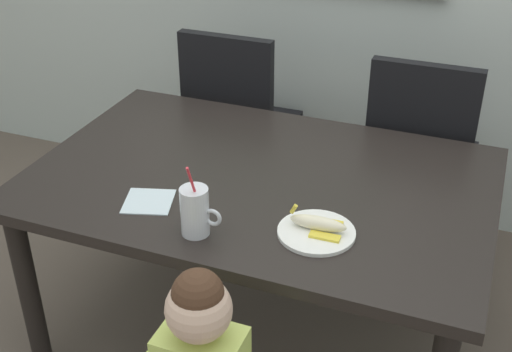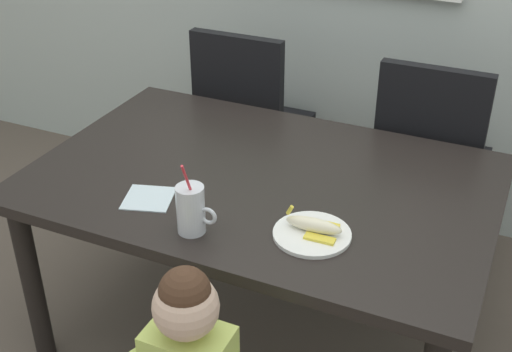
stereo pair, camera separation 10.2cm
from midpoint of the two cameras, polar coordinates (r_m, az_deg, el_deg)
name	(u,v)px [view 1 (the left image)]	position (r m, az deg, el deg)	size (l,w,h in m)	color
ground_plane	(259,332)	(2.66, -0.83, -13.28)	(24.00, 24.00, 0.00)	brown
dining_table	(260,196)	(2.28, -0.94, -1.76)	(1.54, 1.02, 0.71)	black
dining_chair_left	(237,117)	(3.04, -2.59, 5.07)	(0.44, 0.45, 0.96)	black
dining_chair_right	(420,151)	(2.82, 12.89, 2.11)	(0.44, 0.45, 0.96)	black
milk_cup	(195,214)	(1.93, -6.75, -3.27)	(0.13, 0.09, 0.25)	silver
snack_plate	(316,232)	(1.95, 3.71, -4.87)	(0.23, 0.23, 0.01)	white
peeled_banana	(319,224)	(1.94, 3.91, -4.13)	(0.17, 0.11, 0.07)	#F4EAC6
paper_napkin	(149,201)	(2.13, -10.56, -2.18)	(0.15, 0.15, 0.00)	silver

